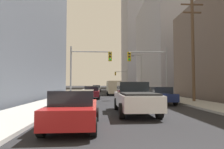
# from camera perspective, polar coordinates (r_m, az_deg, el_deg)

# --- Properties ---
(sidewalk_left) EXTENTS (3.30, 160.00, 0.15)m
(sidewalk_left) POSITION_cam_1_polar(r_m,az_deg,el_deg) (53.25, -7.88, -4.69)
(sidewalk_left) COLOR #9E9E99
(sidewalk_left) RESTS_ON ground
(sidewalk_right) EXTENTS (3.30, 160.00, 0.15)m
(sidewalk_right) POSITION_cam_1_polar(r_m,az_deg,el_deg) (53.72, 6.06, -4.68)
(sidewalk_right) COLOR #9E9E99
(sidewalk_right) RESTS_ON ground
(pickup_truck_white) EXTENTS (2.20, 5.44, 1.90)m
(pickup_truck_white) POSITION_cam_1_polar(r_m,az_deg,el_deg) (11.72, 6.71, -6.93)
(pickup_truck_white) COLOR white
(pickup_truck_white) RESTS_ON ground
(cargo_van_beige) EXTENTS (2.16, 5.27, 2.26)m
(cargo_van_beige) POSITION_cam_1_polar(r_m,az_deg,el_deg) (30.73, 0.43, -3.78)
(cargo_van_beige) COLOR #C6B793
(cargo_van_beige) RESTS_ON ground
(sedan_red) EXTENTS (1.95, 4.24, 1.52)m
(sedan_red) POSITION_cam_1_polar(r_m,az_deg,el_deg) (7.96, -11.37, -9.99)
(sedan_red) COLOR maroon
(sedan_red) RESTS_ON ground
(sedan_navy) EXTENTS (1.95, 4.23, 1.52)m
(sedan_navy) POSITION_cam_1_polar(r_m,az_deg,el_deg) (17.61, 14.21, -6.03)
(sedan_navy) COLOR #141E4C
(sedan_navy) RESTS_ON ground
(sedan_maroon) EXTENTS (1.95, 4.20, 1.52)m
(sedan_maroon) POSITION_cam_1_polar(r_m,az_deg,el_deg) (23.05, -6.05, -5.34)
(sedan_maroon) COLOR maroon
(sedan_maroon) RESTS_ON ground
(sedan_silver) EXTENTS (1.95, 4.26, 1.52)m
(sedan_silver) POSITION_cam_1_polar(r_m,az_deg,el_deg) (45.00, -4.63, -4.15)
(sedan_silver) COLOR #B7BABF
(sedan_silver) RESTS_ON ground
(traffic_signal_near_left) EXTENTS (4.65, 0.44, 6.00)m
(traffic_signal_near_left) POSITION_cam_1_polar(r_m,az_deg,el_deg) (21.45, -6.90, 3.34)
(traffic_signal_near_left) COLOR gray
(traffic_signal_near_left) RESTS_ON ground
(traffic_signal_near_right) EXTENTS (4.60, 0.44, 6.00)m
(traffic_signal_near_right) POSITION_cam_1_polar(r_m,az_deg,el_deg) (22.06, 11.19, 3.19)
(traffic_signal_near_right) COLOR gray
(traffic_signal_near_right) RESTS_ON ground
(traffic_signal_far_right) EXTENTS (3.74, 0.44, 6.00)m
(traffic_signal_far_right) POSITION_cam_1_polar(r_m,az_deg,el_deg) (56.28, 2.92, -0.57)
(traffic_signal_far_right) COLOR gray
(traffic_signal_far_right) RESTS_ON ground
(utility_pole_right) EXTENTS (2.20, 0.28, 10.14)m
(utility_pole_right) POSITION_cam_1_polar(r_m,az_deg,el_deg) (20.13, 23.07, 7.60)
(utility_pole_right) COLOR brown
(utility_pole_right) RESTS_ON ground
(street_lamp_right) EXTENTS (1.99, 0.32, 7.50)m
(street_lamp_right) POSITION_cam_1_polar(r_m,az_deg,el_deg) (36.77, 8.30, 1.39)
(street_lamp_right) COLOR gray
(street_lamp_right) RESTS_ON ground
(building_right_mid_block) EXTENTS (23.99, 26.41, 24.23)m
(building_right_mid_block) POSITION_cam_1_polar(r_m,az_deg,el_deg) (55.43, 22.25, 8.09)
(building_right_mid_block) COLOR #93939E
(building_right_mid_block) RESTS_ON ground
(building_right_far_highrise) EXTENTS (20.83, 27.59, 74.46)m
(building_right_far_highrise) POSITION_cam_1_polar(r_m,az_deg,el_deg) (103.51, 9.61, 17.18)
(building_right_far_highrise) COLOR #93939E
(building_right_far_highrise) RESTS_ON ground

